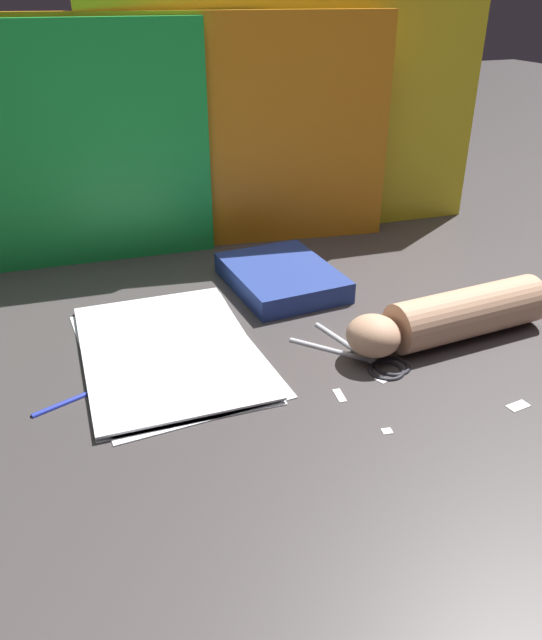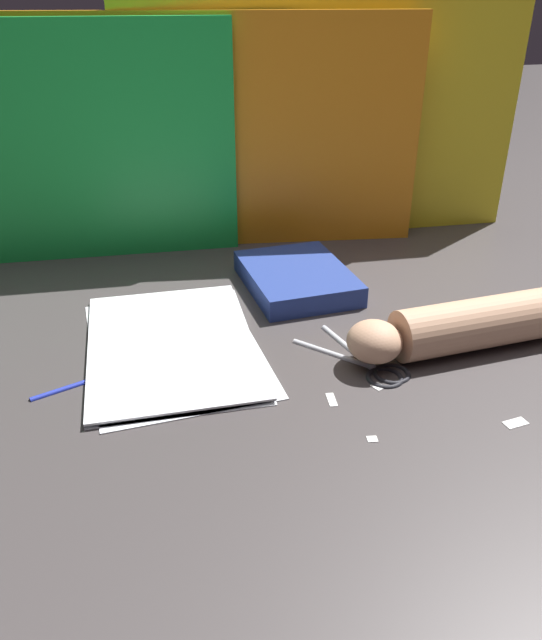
{
  "view_description": "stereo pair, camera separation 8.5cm",
  "coord_description": "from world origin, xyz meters",
  "views": [
    {
      "loc": [
        -0.21,
        -0.73,
        0.46
      ],
      "look_at": [
        0.05,
        -0.03,
        0.06
      ],
      "focal_mm": 35.0,
      "sensor_mm": 36.0,
      "label": 1
    },
    {
      "loc": [
        -0.13,
        -0.75,
        0.46
      ],
      "look_at": [
        0.05,
        -0.03,
        0.06
      ],
      "focal_mm": 35.0,
      "sensor_mm": 36.0,
      "label": 2
    }
  ],
  "objects": [
    {
      "name": "ground_plane",
      "position": [
        0.0,
        0.0,
        0.0
      ],
      "size": [
        6.0,
        6.0,
        0.0
      ],
      "primitive_type": "plane",
      "color": "#3D3838"
    },
    {
      "name": "backdrop_panel_center",
      "position": [
        0.03,
        0.42,
        0.21
      ],
      "size": [
        0.83,
        0.15,
        0.42
      ],
      "color": "orange",
      "rests_on": "ground_plane"
    },
    {
      "name": "backdrop_panel_right",
      "position": [
        0.28,
        0.42,
        0.23
      ],
      "size": [
        0.78,
        0.07,
        0.45
      ],
      "color": "yellow",
      "rests_on": "ground_plane"
    },
    {
      "name": "paper_stack",
      "position": [
        -0.08,
        0.03,
        0.0
      ],
      "size": [
        0.25,
        0.35,
        0.01
      ],
      "color": "white",
      "rests_on": "ground_plane"
    },
    {
      "name": "book_closed",
      "position": [
        0.15,
        0.18,
        0.02
      ],
      "size": [
        0.18,
        0.23,
        0.04
      ],
      "color": "navy",
      "rests_on": "ground_plane"
    },
    {
      "name": "scissors",
      "position": [
        0.18,
        -0.09,
        0.0
      ],
      "size": [
        0.14,
        0.18,
        0.01
      ],
      "color": "silver",
      "rests_on": "ground_plane"
    },
    {
      "name": "hand_forearm",
      "position": [
        0.31,
        -0.08,
        0.04
      ],
      "size": [
        0.33,
        0.09,
        0.07
      ],
      "color": "tan",
      "rests_on": "ground_plane"
    },
    {
      "name": "paper_scrap_near",
      "position": [
        0.17,
        -0.14,
        0.0
      ],
      "size": [
        0.02,
        0.02,
        0.0
      ],
      "color": "white",
      "rests_on": "ground_plane"
    },
    {
      "name": "paper_scrap_mid",
      "position": [
        0.1,
        -0.15,
        0.0
      ],
      "size": [
        0.01,
        0.03,
        0.0
      ],
      "color": "white",
      "rests_on": "ground_plane"
    },
    {
      "name": "paper_scrap_far",
      "position": [
        0.12,
        -0.23,
        0.0
      ],
      "size": [
        0.01,
        0.01,
        0.0
      ],
      "color": "white",
      "rests_on": "ground_plane"
    },
    {
      "name": "paper_scrap_side",
      "position": [
        0.3,
        -0.25,
        0.0
      ],
      "size": [
        0.03,
        0.02,
        0.0
      ],
      "color": "white",
      "rests_on": "ground_plane"
    },
    {
      "name": "pen",
      "position": [
        -0.21,
        -0.03,
        0.0
      ],
      "size": [
        0.12,
        0.05,
        0.01
      ],
      "color": "#2333B2",
      "rests_on": "ground_plane"
    }
  ]
}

